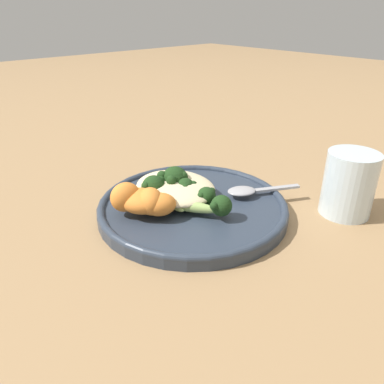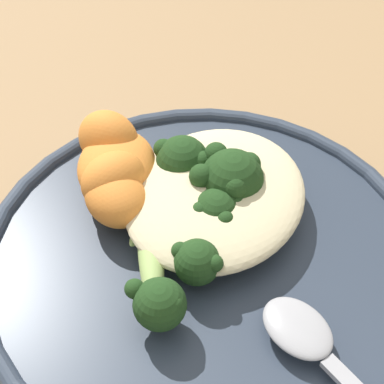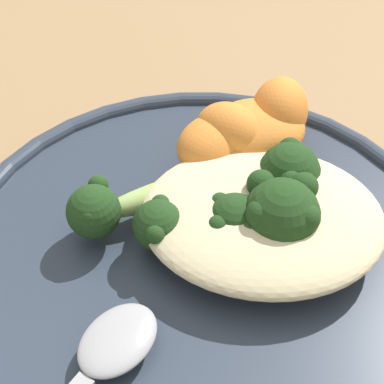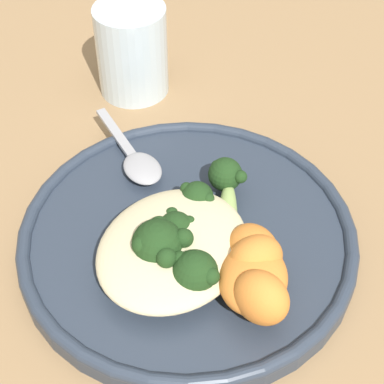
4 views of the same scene
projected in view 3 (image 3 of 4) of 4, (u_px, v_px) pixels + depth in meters
ground_plane at (175, 261)px, 0.37m from camera, size 4.00×4.00×0.00m
plate at (203, 246)px, 0.37m from camera, size 0.29×0.29×0.02m
quinoa_mound at (262, 216)px, 0.35m from camera, size 0.13×0.11×0.03m
broccoli_stalk_0 at (137, 198)px, 0.36m from camera, size 0.11×0.08×0.03m
broccoli_stalk_1 at (170, 216)px, 0.35m from camera, size 0.05×0.08×0.03m
broccoli_stalk_2 at (229, 214)px, 0.35m from camera, size 0.05×0.08×0.03m
broccoli_stalk_3 at (276, 207)px, 0.34m from camera, size 0.07×0.06×0.04m
broccoli_stalk_4 at (278, 174)px, 0.37m from camera, size 0.09×0.04×0.04m
sweet_potato_chunk_0 at (254, 131)px, 0.40m from camera, size 0.08×0.07×0.03m
sweet_potato_chunk_1 at (280, 111)px, 0.40m from camera, size 0.04×0.05×0.04m
sweet_potato_chunk_2 at (229, 133)px, 0.39m from camera, size 0.06×0.05×0.04m
sweet_potato_chunk_3 at (212, 144)px, 0.39m from camera, size 0.06×0.06×0.03m
spoon at (104, 356)px, 0.30m from camera, size 0.08×0.12×0.01m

